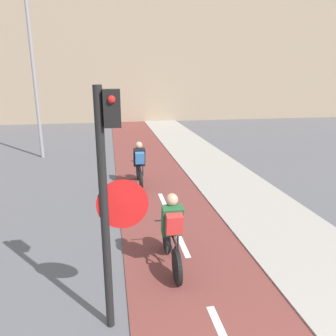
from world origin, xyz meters
TOP-DOWN VIEW (x-y plane):
  - building_row_background at (0.00, 26.85)m, footprint 60.00×5.20m
  - traffic_light_pole at (-1.41, 3.46)m, footprint 0.67×0.25m
  - street_lamp_far at (-4.27, 13.95)m, footprint 0.36×0.36m
  - cyclist_near at (-0.37, 4.71)m, footprint 0.46×1.65m
  - cyclist_far at (-0.50, 9.53)m, footprint 0.46×1.58m

SIDE VIEW (x-z plane):
  - cyclist_far at x=-0.50m, z-range -0.02..1.40m
  - cyclist_near at x=-0.37m, z-range -0.02..1.42m
  - traffic_light_pole at x=-1.41m, z-range 0.39..3.70m
  - street_lamp_far at x=-4.27m, z-range 0.75..7.30m
  - building_row_background at x=0.00m, z-range 0.01..11.68m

